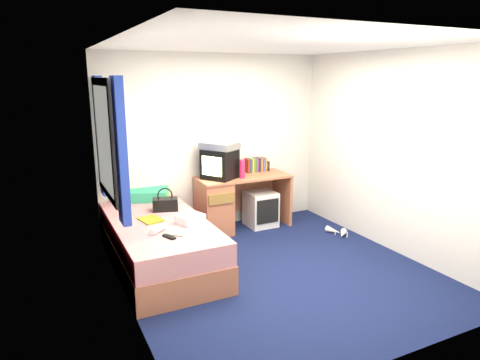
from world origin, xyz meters
name	(u,v)px	position (x,y,z in m)	size (l,w,h in m)	color
ground	(276,271)	(0.00, 0.00, 0.00)	(3.40, 3.40, 0.00)	#0C1438
room_shell	(278,141)	(0.00, 0.00, 1.45)	(3.40, 3.40, 3.40)	white
bed	(160,243)	(-1.10, 0.70, 0.27)	(1.01, 2.00, 0.54)	#B86D4C
pillow	(143,194)	(-1.04, 1.60, 0.61)	(0.61, 0.39, 0.13)	teal
desk	(225,202)	(0.03, 1.44, 0.41)	(1.30, 0.55, 0.75)	#B86D4C
storage_cube	(261,209)	(0.57, 1.39, 0.25)	(0.40, 0.40, 0.50)	silver
crt_tv	(220,164)	(-0.04, 1.44, 0.95)	(0.53, 0.54, 0.40)	black
vcr	(220,146)	(-0.03, 1.44, 1.19)	(0.46, 0.33, 0.09)	#B3B3B5
book_row	(256,165)	(0.60, 1.60, 0.85)	(0.31, 0.13, 0.20)	maroon
picture_frame	(267,166)	(0.79, 1.60, 0.82)	(0.02, 0.12, 0.14)	black
pink_water_bottle	(242,170)	(0.24, 1.32, 0.87)	(0.07, 0.07, 0.23)	#EE2157
aerosol_can	(235,171)	(0.18, 1.41, 0.83)	(0.05, 0.05, 0.17)	silver
handbag	(165,204)	(-0.92, 1.02, 0.62)	(0.33, 0.24, 0.28)	black
towel	(190,219)	(-0.81, 0.48, 0.58)	(0.27, 0.22, 0.09)	white
magazine	(151,220)	(-1.18, 0.74, 0.55)	(0.21, 0.28, 0.01)	#E4F51B
water_bottle	(158,229)	(-1.21, 0.34, 0.58)	(0.07, 0.07, 0.20)	silver
colour_swatch_fan	(174,234)	(-1.08, 0.19, 0.55)	(0.22, 0.06, 0.01)	orange
remote_control	(169,237)	(-1.15, 0.14, 0.55)	(0.05, 0.16, 0.02)	black
window_assembly	(108,142)	(-1.55, 0.90, 1.42)	(0.11, 1.42, 1.40)	silver
white_heels	(338,232)	(1.32, 0.58, 0.04)	(0.22, 0.38, 0.09)	silver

